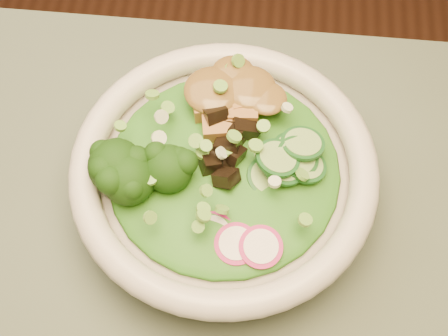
{
  "coord_description": "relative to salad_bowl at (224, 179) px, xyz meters",
  "views": [
    {
      "loc": [
        0.25,
        -0.03,
        1.25
      ],
      "look_at": [
        0.23,
        0.2,
        0.81
      ],
      "focal_mm": 50.0,
      "sensor_mm": 36.0,
      "label": 1
    }
  ],
  "objects": [
    {
      "name": "radish_slices",
      "position": [
        0.01,
        -0.06,
        0.02
      ],
      "size": [
        0.11,
        0.05,
        0.02
      ],
      "primitive_type": null,
      "rotation": [
        0.0,
        0.0,
        -0.14
      ],
      "color": "#9A0B4D",
      "rests_on": "salad_bowl"
    },
    {
      "name": "broccoli_florets",
      "position": [
        -0.06,
        -0.01,
        0.03
      ],
      "size": [
        0.08,
        0.07,
        0.04
      ],
      "primitive_type": null,
      "rotation": [
        0.0,
        0.0,
        -0.14
      ],
      "color": "black",
      "rests_on": "salad_bowl"
    },
    {
      "name": "scallion_garnish",
      "position": [
        0.0,
        0.0,
        0.04
      ],
      "size": [
        0.18,
        0.18,
        0.02
      ],
      "primitive_type": null,
      "color": "#65A239",
      "rests_on": "salad_bowl"
    },
    {
      "name": "cucumber_slices",
      "position": [
        0.06,
        0.0,
        0.03
      ],
      "size": [
        0.07,
        0.07,
        0.03
      ],
      "primitive_type": null,
      "rotation": [
        0.0,
        0.0,
        -0.14
      ],
      "color": "#84A35A",
      "rests_on": "salad_bowl"
    },
    {
      "name": "salad_bowl",
      "position": [
        0.0,
        0.0,
        0.0
      ],
      "size": [
        0.25,
        0.25,
        0.07
      ],
      "rotation": [
        0.0,
        0.0,
        -0.14
      ],
      "color": "beige",
      "rests_on": "dining_table"
    },
    {
      "name": "lettuce_bed",
      "position": [
        -0.0,
        0.0,
        0.02
      ],
      "size": [
        0.19,
        0.19,
        0.02
      ],
      "primitive_type": "ellipsoid",
      "color": "#205B13",
      "rests_on": "salad_bowl"
    },
    {
      "name": "mushroom_heap",
      "position": [
        -0.0,
        0.01,
        0.03
      ],
      "size": [
        0.07,
        0.07,
        0.04
      ],
      "primitive_type": null,
      "rotation": [
        0.0,
        0.0,
        -0.14
      ],
      "color": "black",
      "rests_on": "salad_bowl"
    },
    {
      "name": "tofu_cubes",
      "position": [
        -0.0,
        0.06,
        0.03
      ],
      "size": [
        0.09,
        0.07,
        0.03
      ],
      "primitive_type": null,
      "rotation": [
        0.0,
        0.0,
        -0.14
      ],
      "color": "#9C5F34",
      "rests_on": "salad_bowl"
    },
    {
      "name": "peanut_sauce",
      "position": [
        -0.0,
        0.06,
        0.04
      ],
      "size": [
        0.06,
        0.05,
        0.01
      ],
      "primitive_type": "ellipsoid",
      "color": "brown",
      "rests_on": "tofu_cubes"
    }
  ]
}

